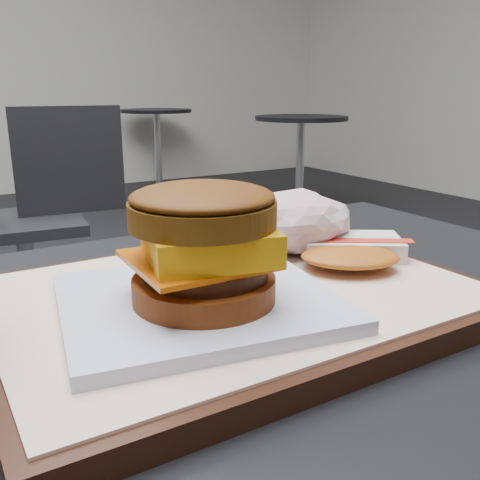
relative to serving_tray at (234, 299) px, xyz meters
name	(u,v)px	position (x,y,z in m)	size (l,w,h in m)	color
serving_tray	(234,299)	(0.00, 0.00, 0.00)	(0.38, 0.28, 0.02)	black
breakfast_sandwich	(202,259)	(-0.04, -0.03, 0.05)	(0.22, 0.20, 0.09)	white
hash_brown	(351,251)	(0.12, 0.00, 0.02)	(0.14, 0.13, 0.02)	silver
crumpled_wrapper	(290,221)	(0.10, 0.06, 0.04)	(0.13, 0.10, 0.06)	silver
neighbor_chair	(40,208)	(0.17, 1.71, -0.27)	(0.62, 0.47, 0.88)	#9C9CA1
bg_table_near	(301,143)	(2.19, 2.76, -0.22)	(0.66, 0.66, 0.75)	black
bg_table_far	(157,130)	(1.79, 4.46, -0.22)	(0.66, 0.66, 0.75)	black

